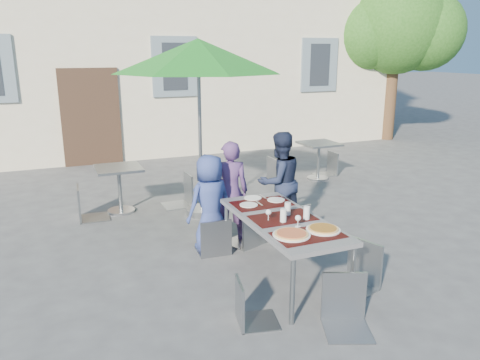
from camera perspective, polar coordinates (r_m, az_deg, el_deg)
name	(u,v)px	position (r m, az deg, el deg)	size (l,w,h in m)	color
ground	(364,296)	(5.35, 14.86, -13.55)	(90.00, 90.00, 0.00)	#464648
tree	(396,26)	(14.71, 18.54, 17.37)	(3.60, 3.00, 4.70)	#4E3521
dining_table	(283,222)	(5.28, 5.20, -5.18)	(0.80, 1.85, 0.76)	#46464B
pizza_near_left	(291,234)	(4.76, 6.30, -6.58)	(0.38, 0.38, 0.03)	white
pizza_near_right	(323,229)	(4.95, 10.11, -5.89)	(0.36, 0.36, 0.03)	white
glassware	(291,213)	(5.18, 6.19, -4.03)	(0.47, 0.44, 0.15)	silver
place_settings	(260,201)	(5.80, 2.40, -2.54)	(0.65, 0.45, 0.01)	white
child_0	(210,203)	(6.10, -3.65, -2.81)	(0.63, 0.41, 1.29)	navy
child_1	(230,191)	(6.38, -1.22, -1.41)	(0.51, 0.34, 1.40)	#4F3267
child_2	(279,182)	(6.78, 4.83, -0.20)	(0.71, 0.41, 1.46)	#1B223C
chair_0	(214,215)	(5.98, -3.21, -4.25)	(0.43, 0.44, 0.92)	gray
chair_1	(250,204)	(6.22, 1.17, -2.92)	(0.57, 0.58, 1.00)	gray
chair_2	(294,201)	(6.50, 6.65, -2.54)	(0.48, 0.49, 0.95)	gray
chair_3	(249,277)	(4.50, 1.12, -11.75)	(0.45, 0.45, 0.85)	gray
chair_4	(361,238)	(5.30, 14.56, -6.89)	(0.56, 0.56, 0.99)	gray
chair_5	(348,272)	(4.54, 13.04, -10.84)	(0.56, 0.56, 0.97)	gray
patio_umbrella	(198,57)	(7.17, -5.11, 14.67)	(2.56, 2.56, 2.73)	#B6B8BE
cafe_table_0	(119,181)	(7.79, -14.51, -0.13)	(0.71, 0.71, 0.76)	#B6B8BE
bg_chair_l_0	(84,183)	(7.59, -18.45, -0.30)	(0.47, 0.47, 1.01)	gray
bg_chair_r_0	(182,171)	(7.94, -7.11, 1.14)	(0.47, 0.46, 1.03)	#90969B
cafe_table_1	(319,154)	(9.67, 9.57, 3.15)	(0.72, 0.72, 0.77)	#B6B8BE
bg_chair_l_1	(277,155)	(9.36, 4.49, 3.09)	(0.43, 0.43, 0.95)	gray
bg_chair_r_1	(329,150)	(10.08, 10.83, 3.63)	(0.43, 0.42, 0.92)	gray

